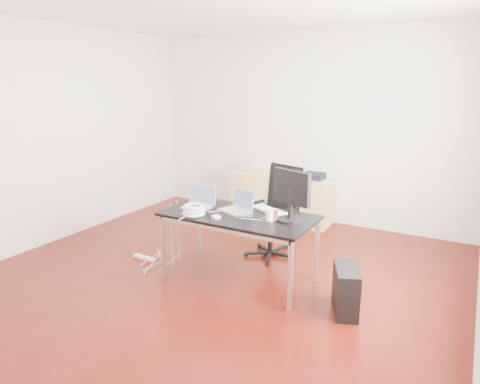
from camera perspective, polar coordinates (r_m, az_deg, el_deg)
The scene contains 18 objects.
room_shell at distance 4.32m, azimuth -3.16°, elevation 5.46°, with size 5.00×5.00×5.00m.
desk at distance 4.51m, azimuth -0.21°, elevation -3.62°, with size 1.60×0.80×0.73m.
office_chair at distance 5.20m, azimuth 4.81°, elevation -2.00°, with size 0.60×0.62×1.08m.
filing_cabinet_left at distance 6.81m, azimuth 1.39°, elevation -0.17°, with size 0.50×0.50×0.70m, color tan.
filing_cabinet_right at distance 6.40m, azimuth 9.78°, elevation -1.36°, with size 0.50×0.50×0.70m, color tan.
pc_tower at distance 4.16m, azimuth 13.91°, elevation -12.55°, with size 0.20×0.45×0.44m, color black.
wastebasket at distance 6.51m, azimuth 3.92°, elevation -2.85°, with size 0.24×0.24×0.28m, color black.
power_strip at distance 5.35m, azimuth -12.69°, elevation -8.52°, with size 0.30×0.06×0.04m, color white.
laptop_left at distance 4.77m, azimuth -5.44°, elevation -1.30°, with size 0.37×0.31×0.23m.
laptop_right at distance 4.59m, azimuth -0.28°, elevation -1.86°, with size 0.40×0.36×0.23m.
monitor at distance 4.26m, azimuth 6.84°, elevation -0.10°, with size 0.44×0.26×0.51m.
keyboard at distance 4.59m, azimuth 4.00°, elevation -2.47°, with size 0.44×0.14×0.02m, color white.
cup_white at distance 4.28m, azimuth 3.98°, elevation -3.10°, with size 0.08×0.08×0.12m, color white.
cup_brown at distance 4.30m, azimuth 4.55°, elevation -3.15°, with size 0.08×0.08×0.10m, color #532B1C.
cable_coil at distance 4.48m, azimuth -6.16°, elevation -2.41°, with size 0.24×0.24×0.11m.
power_adapter at distance 4.37m, azimuth -3.21°, elevation -3.34°, with size 0.07×0.07×0.03m, color white.
speaker at distance 6.72m, azimuth 1.20°, elevation 3.47°, with size 0.09×0.08×0.18m, color #9E9E9E.
navy_garment at distance 6.32m, azimuth 9.80°, elevation 2.14°, with size 0.30×0.24×0.09m, color black.
Camera 1 is at (2.34, -3.58, 2.09)m, focal length 32.00 mm.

